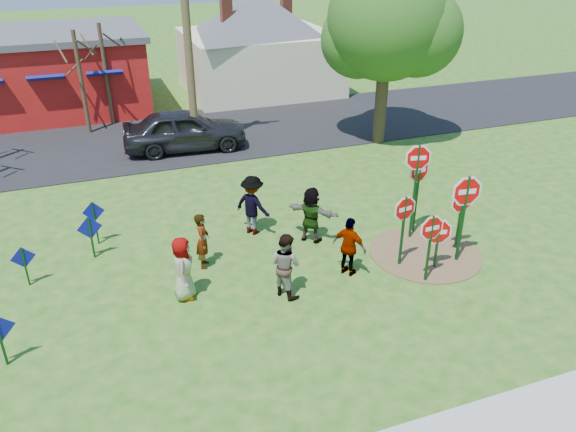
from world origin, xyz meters
name	(u,v)px	position (x,y,z in m)	size (l,w,h in m)	color
ground	(266,265)	(0.00, 0.00, 0.00)	(120.00, 120.00, 0.00)	#225418
road	(186,136)	(0.00, 11.50, 0.02)	(120.00, 7.50, 0.04)	black
dirt_patch	(425,253)	(4.50, -1.00, 0.01)	(3.20, 3.20, 0.03)	brown
red_building	(49,71)	(-5.50, 17.99, 1.97)	(9.40, 7.69, 3.90)	#9B150F
cream_house	(258,38)	(5.50, 18.00, 2.92)	(9.40, 9.40, 6.50)	beige
stop_sign_a	(431,234)	(3.73, -2.20, 1.42)	(0.93, 0.06, 2.06)	#103C17
stop_sign_b	(417,168)	(4.56, -0.02, 2.27)	(1.00, 0.26, 3.09)	#103C17
stop_sign_c	(466,200)	(5.11, -1.62, 1.89)	(1.15, 0.16, 2.72)	#103C17
stop_sign_d	(419,177)	(4.87, 0.29, 1.81)	(0.99, 0.24, 2.52)	#103C17
stop_sign_e	(438,235)	(4.32, -1.72, 1.03)	(0.98, 0.23, 1.61)	#103C17
stop_sign_f	(462,205)	(5.48, -1.05, 1.40)	(0.96, 0.07, 2.01)	#103C17
stop_sign_g	(404,216)	(3.48, -1.27, 1.54)	(0.94, 0.17, 2.21)	#103C17
blue_diamond_b	(24,262)	(-6.14, 1.20, 0.71)	(0.61, 0.13, 1.15)	#103C17
blue_diamond_c	(90,233)	(-4.46, 2.07, 0.79)	(0.69, 0.10, 1.29)	#103C17
blue_diamond_d	(95,218)	(-4.30, 2.83, 0.86)	(0.63, 0.06, 1.38)	#103C17
person_a	(183,269)	(-2.39, -0.74, 0.85)	(0.83, 0.54, 1.70)	#4E559D
person_b	(203,240)	(-1.62, 0.55, 0.80)	(0.58, 0.38, 1.60)	#246B53
person_c	(285,265)	(0.04, -1.48, 0.87)	(0.84, 0.66, 1.73)	brown
person_d	(253,205)	(0.22, 1.90, 0.93)	(1.21, 0.69, 1.87)	#303034
person_e	(349,247)	(1.95, -1.20, 0.84)	(0.99, 0.41, 1.68)	#563360
person_f	(311,215)	(1.69, 0.85, 0.86)	(1.59, 0.51, 1.72)	#205228
suv	(185,130)	(-0.34, 9.73, 0.89)	(2.02, 5.02, 1.71)	#333338
utility_pole	(186,20)	(0.01, 9.36, 5.25)	(2.44, 0.31, 9.98)	#4C3823
leafy_tree	(390,27)	(7.85, 7.86, 4.83)	(5.28, 4.82, 7.50)	#382819
bare_tree_east	(79,68)	(-4.06, 13.45, 2.93)	(1.80, 1.80, 4.53)	#382819
bare_tree_extra	(104,60)	(-2.95, 14.35, 3.00)	(1.80, 1.80, 4.63)	#382819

